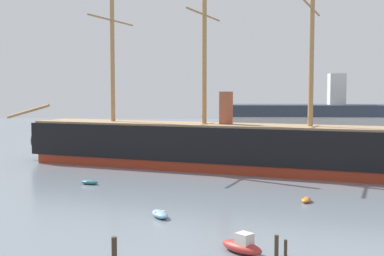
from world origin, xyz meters
The scene contains 10 objects.
tall_ship centered at (1.94, 50.78, 3.90)m, with size 72.16×29.02×35.84m.
motorboat_foreground_right centered at (6.66, 7.61, 0.57)m, with size 3.93×3.85×1.63m.
dinghy_near_centre centered at (-1.21, 18.28, 0.35)m, with size 2.49×3.21×0.70m.
dinghy_mid_right centered at (14.61, 26.39, 0.27)m, with size 1.64×2.49×0.54m.
dinghy_alongside_bow centered at (-13.07, 35.66, 0.30)m, with size 2.69×1.70×0.59m.
dinghy_far_right centered at (29.29, 54.22, 0.26)m, with size 1.09×2.20×0.51m.
mooring_piling_nearest centered at (-2.54, 3.31, 1.17)m, with size 0.39×0.39×2.35m, color #382B1E.
mooring_piling_left_pair centered at (9.97, 7.06, 0.64)m, with size 0.26×0.26×1.27m, color #423323.
mooring_piling_right_pair centered at (9.23, 6.64, 0.87)m, with size 0.33×0.33×1.75m, color #423323.
dockside_warehouse_right centered at (34.53, 74.03, 4.96)m, with size 60.91×14.17×16.28m.
Camera 1 is at (5.22, -31.41, 12.66)m, focal length 47.34 mm.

